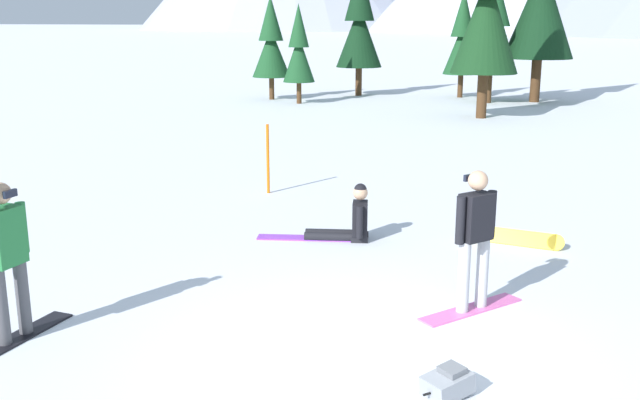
# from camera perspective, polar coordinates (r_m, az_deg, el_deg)

# --- Properties ---
(ground_plane) EXTENTS (800.00, 800.00, 0.00)m
(ground_plane) POSITION_cam_1_polar(r_m,az_deg,el_deg) (7.93, 3.73, -12.31)
(ground_plane) COLOR white
(snowboarder_foreground) EXTENTS (0.39, 1.57, 2.09)m
(snowboarder_foreground) POSITION_cam_1_polar(r_m,az_deg,el_deg) (8.67, -23.40, -4.05)
(snowboarder_foreground) COLOR black
(snowboarder_foreground) RESTS_ON ground_plane
(snowboarder_midground) EXTENTS (1.17, 1.37, 1.77)m
(snowboarder_midground) POSITION_cam_1_polar(r_m,az_deg,el_deg) (8.98, 12.09, -2.92)
(snowboarder_midground) COLOR pink
(snowboarder_midground) RESTS_ON ground_plane
(snowboarder_background) EXTENTS (1.85, 0.82, 0.95)m
(snowboarder_background) POSITION_cam_1_polar(r_m,az_deg,el_deg) (11.81, 2.28, -1.64)
(snowboarder_background) COLOR black
(snowboarder_background) RESTS_ON ground_plane
(loose_snowboard_near_right) EXTENTS (1.68, 0.39, 0.24)m
(loose_snowboard_near_right) POSITION_cam_1_polar(r_m,az_deg,el_deg) (12.04, 14.76, -2.78)
(loose_snowboard_near_right) COLOR yellow
(loose_snowboard_near_right) RESTS_ON ground_plane
(backpack_grey) EXTENTS (0.54, 0.56, 0.30)m
(backpack_grey) POSITION_cam_1_polar(r_m,az_deg,el_deg) (7.25, 10.01, -13.99)
(backpack_grey) COLOR gray
(backpack_grey) RESTS_ON ground_plane
(trail_marker_pole) EXTENTS (0.06, 0.06, 1.43)m
(trail_marker_pole) POSITION_cam_1_polar(r_m,az_deg,el_deg) (14.95, -4.12, 3.23)
(trail_marker_pole) COLOR orange
(trail_marker_pole) RESTS_ON ground_plane
(pine_tree_twin) EXTENTS (2.13, 2.13, 6.01)m
(pine_tree_twin) POSITION_cam_1_polar(r_m,az_deg,el_deg) (34.43, 3.11, 13.64)
(pine_tree_twin) COLOR #472D19
(pine_tree_twin) RESTS_ON ground_plane
(pine_tree_short) EXTENTS (2.32, 2.32, 5.65)m
(pine_tree_short) POSITION_cam_1_polar(r_m,az_deg,el_deg) (32.15, 13.35, 12.92)
(pine_tree_short) COLOR #472D19
(pine_tree_short) RESTS_ON ground_plane
(pine_tree_broad) EXTENTS (1.69, 1.69, 4.54)m
(pine_tree_broad) POSITION_cam_1_polar(r_m,az_deg,el_deg) (32.75, -3.88, 12.20)
(pine_tree_broad) COLOR #472D19
(pine_tree_broad) RESTS_ON ground_plane
(pine_tree_young) EXTENTS (2.40, 2.40, 7.34)m
(pine_tree_young) POSITION_cam_1_polar(r_m,az_deg,el_deg) (27.04, 12.99, 14.73)
(pine_tree_young) COLOR #472D19
(pine_tree_young) RESTS_ON ground_plane
(pine_tree_slender) EXTENTS (1.35, 1.35, 4.15)m
(pine_tree_slender) POSITION_cam_1_polar(r_m,az_deg,el_deg) (31.08, -1.68, 11.73)
(pine_tree_slender) COLOR #472D19
(pine_tree_slender) RESTS_ON ground_plane
(pine_tree_leaning) EXTENTS (1.67, 1.67, 4.80)m
(pine_tree_leaning) POSITION_cam_1_polar(r_m,az_deg,el_deg) (34.17, 11.14, 12.29)
(pine_tree_leaning) COLOR #472D19
(pine_tree_leaning) RESTS_ON ground_plane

